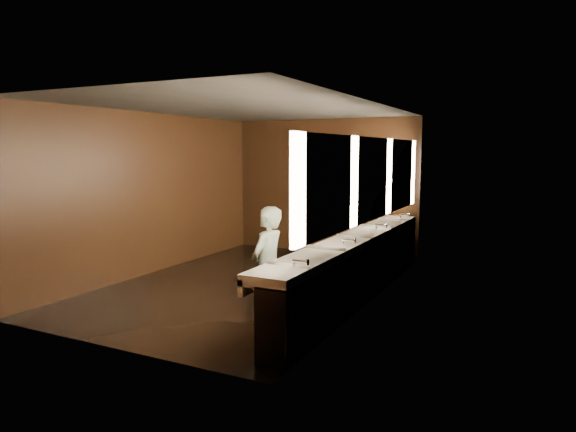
# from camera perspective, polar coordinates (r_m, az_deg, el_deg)

# --- Properties ---
(floor) EXTENTS (6.00, 6.00, 0.00)m
(floor) POSITION_cam_1_polar(r_m,az_deg,el_deg) (8.36, -4.09, -7.59)
(floor) COLOR black
(floor) RESTS_ON ground
(ceiling) EXTENTS (4.00, 6.00, 0.02)m
(ceiling) POSITION_cam_1_polar(r_m,az_deg,el_deg) (8.11, -4.27, 11.91)
(ceiling) COLOR #2D2D2B
(ceiling) RESTS_ON wall_back
(wall_back) EXTENTS (4.00, 0.02, 2.80)m
(wall_back) POSITION_cam_1_polar(r_m,az_deg,el_deg) (10.79, 4.02, 3.29)
(wall_back) COLOR black
(wall_back) RESTS_ON floor
(wall_front) EXTENTS (4.00, 0.02, 2.80)m
(wall_front) POSITION_cam_1_polar(r_m,az_deg,el_deg) (5.77, -19.64, -0.51)
(wall_front) COLOR black
(wall_front) RESTS_ON floor
(wall_left) EXTENTS (0.02, 6.00, 2.80)m
(wall_left) POSITION_cam_1_polar(r_m,az_deg,el_deg) (9.30, -14.84, 2.45)
(wall_left) COLOR black
(wall_left) RESTS_ON floor
(wall_right) EXTENTS (0.02, 6.00, 2.80)m
(wall_right) POSITION_cam_1_polar(r_m,az_deg,el_deg) (7.30, 9.43, 1.35)
(wall_right) COLOR black
(wall_right) RESTS_ON floor
(sink_counter) EXTENTS (0.55, 5.40, 1.01)m
(sink_counter) POSITION_cam_1_polar(r_m,az_deg,el_deg) (7.51, 7.77, -5.45)
(sink_counter) COLOR black
(sink_counter) RESTS_ON floor
(mirror_band) EXTENTS (0.06, 5.03, 1.15)m
(mirror_band) POSITION_cam_1_polar(r_m,az_deg,el_deg) (7.28, 9.34, 4.10)
(mirror_band) COLOR #FEE3BE
(mirror_band) RESTS_ON wall_right
(person) EXTENTS (0.38, 0.56, 1.48)m
(person) POSITION_cam_1_polar(r_m,az_deg,el_deg) (6.19, -2.29, -5.78)
(person) COLOR #8FC4D6
(person) RESTS_ON floor
(trash_bin) EXTENTS (0.41, 0.41, 0.55)m
(trash_bin) POSITION_cam_1_polar(r_m,az_deg,el_deg) (6.87, 3.69, -8.47)
(trash_bin) COLOR black
(trash_bin) RESTS_ON floor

